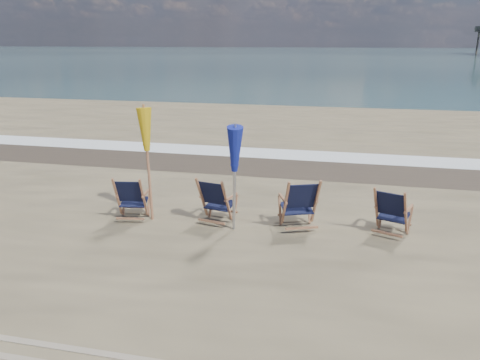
{
  "coord_description": "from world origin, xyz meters",
  "views": [
    {
      "loc": [
        1.96,
        -6.4,
        3.54
      ],
      "look_at": [
        0.0,
        2.2,
        0.9
      ],
      "focal_mm": 35.0,
      "sensor_mm": 36.0,
      "label": 1
    }
  ],
  "objects_px": {
    "beach_chair_2": "(316,204)",
    "umbrella_blue": "(234,153)",
    "beach_chair_0": "(144,199)",
    "beach_chair_1": "(227,203)",
    "umbrella_yellow": "(147,136)",
    "beach_chair_3": "(405,215)"
  },
  "relations": [
    {
      "from": "beach_chair_1",
      "to": "umbrella_yellow",
      "type": "xyz_separation_m",
      "value": [
        -1.64,
        0.09,
        1.24
      ]
    },
    {
      "from": "beach_chair_1",
      "to": "umbrella_yellow",
      "type": "height_order",
      "value": "umbrella_yellow"
    },
    {
      "from": "beach_chair_1",
      "to": "beach_chair_2",
      "type": "distance_m",
      "value": 1.73
    },
    {
      "from": "beach_chair_3",
      "to": "beach_chair_2",
      "type": "bearing_deg",
      "value": 17.43
    },
    {
      "from": "beach_chair_0",
      "to": "beach_chair_2",
      "type": "height_order",
      "value": "beach_chair_2"
    },
    {
      "from": "beach_chair_0",
      "to": "beach_chair_1",
      "type": "distance_m",
      "value": 1.7
    },
    {
      "from": "beach_chair_0",
      "to": "beach_chair_3",
      "type": "height_order",
      "value": "beach_chair_3"
    },
    {
      "from": "umbrella_yellow",
      "to": "beach_chair_1",
      "type": "bearing_deg",
      "value": -3.23
    },
    {
      "from": "beach_chair_3",
      "to": "umbrella_blue",
      "type": "relative_size",
      "value": 0.46
    },
    {
      "from": "beach_chair_1",
      "to": "beach_chair_3",
      "type": "bearing_deg",
      "value": -166.09
    },
    {
      "from": "beach_chair_0",
      "to": "beach_chair_2",
      "type": "relative_size",
      "value": 0.9
    },
    {
      "from": "umbrella_yellow",
      "to": "beach_chair_0",
      "type": "bearing_deg",
      "value": -106.91
    },
    {
      "from": "umbrella_yellow",
      "to": "umbrella_blue",
      "type": "relative_size",
      "value": 1.08
    },
    {
      "from": "beach_chair_2",
      "to": "umbrella_yellow",
      "type": "distance_m",
      "value": 3.56
    },
    {
      "from": "beach_chair_0",
      "to": "beach_chair_2",
      "type": "bearing_deg",
      "value": 175.92
    },
    {
      "from": "beach_chair_2",
      "to": "umbrella_blue",
      "type": "bearing_deg",
      "value": -3.53
    },
    {
      "from": "beach_chair_0",
      "to": "umbrella_blue",
      "type": "bearing_deg",
      "value": 165.82
    },
    {
      "from": "beach_chair_0",
      "to": "beach_chair_1",
      "type": "xyz_separation_m",
      "value": [
        1.7,
        0.1,
        0.01
      ]
    },
    {
      "from": "beach_chair_2",
      "to": "umbrella_blue",
      "type": "xyz_separation_m",
      "value": [
        -1.49,
        -0.48,
        1.04
      ]
    },
    {
      "from": "beach_chair_1",
      "to": "umbrella_yellow",
      "type": "bearing_deg",
      "value": 8.72
    },
    {
      "from": "beach_chair_0",
      "to": "beach_chair_3",
      "type": "relative_size",
      "value": 0.99
    },
    {
      "from": "beach_chair_0",
      "to": "beach_chair_1",
      "type": "bearing_deg",
      "value": 173.94
    }
  ]
}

